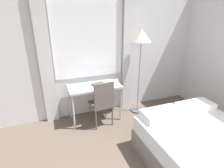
{
  "coord_description": "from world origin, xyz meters",
  "views": [
    {
      "loc": [
        -1.09,
        -0.11,
        2.03
      ],
      "look_at": [
        -0.06,
        2.59,
        0.9
      ],
      "focal_mm": 28.0,
      "sensor_mm": 36.0,
      "label": 1
    }
  ],
  "objects_px": {
    "desk_chair": "(102,101)",
    "telephone": "(114,82)",
    "desk": "(95,89)",
    "book": "(99,84)",
    "standing_lamp": "(141,42)",
    "bed": "(221,164)"
  },
  "relations": [
    {
      "from": "desk_chair",
      "to": "telephone",
      "type": "bearing_deg",
      "value": 30.3
    },
    {
      "from": "desk",
      "to": "book",
      "type": "distance_m",
      "value": 0.13
    },
    {
      "from": "standing_lamp",
      "to": "book",
      "type": "bearing_deg",
      "value": 177.79
    },
    {
      "from": "book",
      "to": "bed",
      "type": "bearing_deg",
      "value": -64.15
    },
    {
      "from": "desk_chair",
      "to": "bed",
      "type": "distance_m",
      "value": 2.03
    },
    {
      "from": "desk",
      "to": "telephone",
      "type": "xyz_separation_m",
      "value": [
        0.4,
        -0.04,
        0.11
      ]
    },
    {
      "from": "desk",
      "to": "book",
      "type": "bearing_deg",
      "value": 8.7
    },
    {
      "from": "bed",
      "to": "standing_lamp",
      "type": "xyz_separation_m",
      "value": [
        -0.09,
        2.0,
        1.27
      ]
    },
    {
      "from": "desk",
      "to": "telephone",
      "type": "distance_m",
      "value": 0.41
    },
    {
      "from": "telephone",
      "to": "standing_lamp",
      "type": "bearing_deg",
      "value": 1.89
    },
    {
      "from": "desk",
      "to": "book",
      "type": "xyz_separation_m",
      "value": [
        0.09,
        0.01,
        0.09
      ]
    },
    {
      "from": "telephone",
      "to": "desk",
      "type": "bearing_deg",
      "value": 174.2
    },
    {
      "from": "desk",
      "to": "desk_chair",
      "type": "height_order",
      "value": "desk_chair"
    },
    {
      "from": "bed",
      "to": "standing_lamp",
      "type": "height_order",
      "value": "standing_lamp"
    },
    {
      "from": "desk",
      "to": "standing_lamp",
      "type": "distance_m",
      "value": 1.32
    },
    {
      "from": "desk_chair",
      "to": "standing_lamp",
      "type": "relative_size",
      "value": 0.52
    },
    {
      "from": "standing_lamp",
      "to": "telephone",
      "type": "xyz_separation_m",
      "value": [
        -0.58,
        -0.02,
        -0.77
      ]
    },
    {
      "from": "telephone",
      "to": "book",
      "type": "xyz_separation_m",
      "value": [
        -0.31,
        0.05,
        -0.03
      ]
    },
    {
      "from": "bed",
      "to": "book",
      "type": "bearing_deg",
      "value": 115.85
    },
    {
      "from": "telephone",
      "to": "book",
      "type": "relative_size",
      "value": 0.59
    },
    {
      "from": "desk_chair",
      "to": "telephone",
      "type": "relative_size",
      "value": 5.53
    },
    {
      "from": "standing_lamp",
      "to": "book",
      "type": "relative_size",
      "value": 6.33
    }
  ]
}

